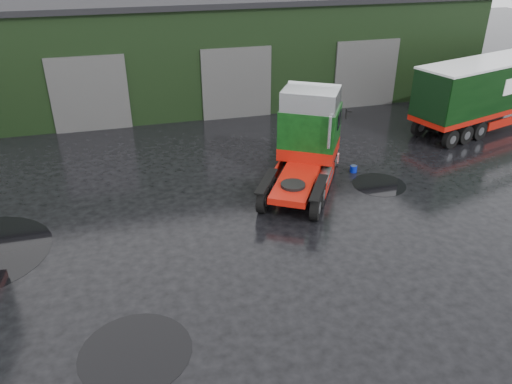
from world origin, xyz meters
TOP-DOWN VIEW (x-y plane):
  - ground at (0.00, 0.00)m, footprint 100.00×100.00m
  - warehouse at (2.00, 20.00)m, footprint 32.40×12.40m
  - hero_tractor at (2.41, 4.30)m, footprint 5.57×6.81m
  - lorry_right at (15.39, 8.95)m, footprint 14.48×6.51m
  - wash_bucket at (5.33, 5.32)m, footprint 0.36×0.36m
  - tree_back_a at (-6.00, 30.00)m, footprint 4.40×4.40m
  - tree_back_b at (10.00, 30.00)m, footprint 4.40×4.40m
  - puddle_0 at (-4.79, -3.21)m, footprint 2.94×2.94m
  - puddle_1 at (5.85, 3.85)m, footprint 2.29×2.29m

SIDE VIEW (x-z plane):
  - ground at x=0.00m, z-range 0.00..0.00m
  - puddle_0 at x=-4.79m, z-range 0.00..0.01m
  - puddle_1 at x=5.85m, z-range 0.00..0.01m
  - wash_bucket at x=5.33m, z-range 0.00..0.30m
  - lorry_right at x=15.39m, z-range 0.00..3.78m
  - hero_tractor at x=2.41m, z-range 0.00..3.93m
  - warehouse at x=2.00m, z-range 0.01..6.31m
  - tree_back_b at x=10.00m, z-range 0.00..7.50m
  - tree_back_a at x=-6.00m, z-range 0.00..9.50m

